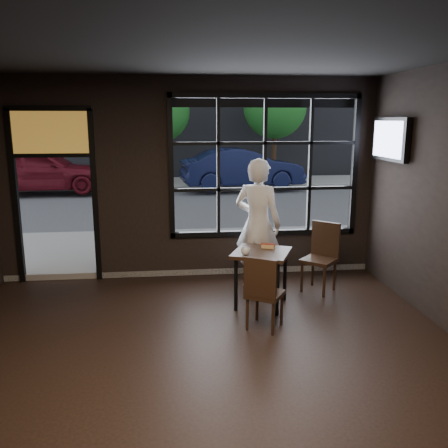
{
  "coord_description": "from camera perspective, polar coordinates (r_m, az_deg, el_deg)",
  "views": [
    {
      "loc": [
        -0.28,
        -4.03,
        2.53
      ],
      "look_at": [
        0.4,
        2.2,
        1.15
      ],
      "focal_mm": 38.0,
      "sensor_mm": 36.0,
      "label": 1
    }
  ],
  "objects": [
    {
      "name": "stained_transom",
      "position": [
        7.75,
        -20.14,
        10.35
      ],
      "size": [
        1.2,
        0.06,
        0.7
      ],
      "primitive_type": "cube",
      "color": "orange",
      "rests_on": "ground"
    },
    {
      "name": "navy_car",
      "position": [
        17.14,
        2.21,
        6.69
      ],
      "size": [
        4.51,
        2.04,
        1.44
      ],
      "primitive_type": "imported",
      "rotation": [
        0.0,
        0.0,
        1.69
      ],
      "color": "black",
      "rests_on": "street_asphalt"
    },
    {
      "name": "tv",
      "position": [
        7.5,
        19.39,
        9.6
      ],
      "size": [
        0.12,
        1.08,
        0.63
      ],
      "primitive_type": "cube",
      "color": "black",
      "rests_on": "wall_right"
    },
    {
      "name": "ceiling",
      "position": [
        4.1,
        -2.42,
        21.95
      ],
      "size": [
        6.0,
        7.0,
        0.02
      ],
      "primitive_type": "cube",
      "color": "black",
      "rests_on": "ground"
    },
    {
      "name": "tree_right",
      "position": [
        19.48,
        6.12,
        13.81
      ],
      "size": [
        2.52,
        2.52,
        4.29
      ],
      "color": "#332114",
      "rests_on": "street_asphalt"
    },
    {
      "name": "man",
      "position": [
        7.17,
        4.08,
        0.01
      ],
      "size": [
        0.86,
        0.77,
        1.99
      ],
      "primitive_type": "imported",
      "rotation": [
        0.0,
        0.0,
        2.62
      ],
      "color": "silver",
      "rests_on": "floor"
    },
    {
      "name": "tree_left",
      "position": [
        18.78,
        -7.84,
        13.23
      ],
      "size": [
        2.35,
        2.35,
        4.02
      ],
      "color": "#332114",
      "rests_on": "street_asphalt"
    },
    {
      "name": "maroon_car",
      "position": [
        17.43,
        -21.09,
        6.09
      ],
      "size": [
        4.48,
        1.91,
        1.51
      ],
      "primitive_type": "imported",
      "rotation": [
        0.0,
        0.0,
        1.6
      ],
      "color": "#5D0D17",
      "rests_on": "street_asphalt"
    },
    {
      "name": "chair_window",
      "position": [
        7.21,
        11.36,
        -4.04
      ],
      "size": [
        0.63,
        0.63,
        1.03
      ],
      "primitive_type": "cube",
      "rotation": [
        0.0,
        0.0,
        -0.75
      ],
      "color": "black",
      "rests_on": "floor"
    },
    {
      "name": "floor",
      "position": [
        4.77,
        -2.04,
        -19.75
      ],
      "size": [
        6.0,
        7.0,
        0.02
      ],
      "primitive_type": "cube",
      "color": "black",
      "rests_on": "ground"
    },
    {
      "name": "chair_near",
      "position": [
        5.89,
        4.96,
        -8.09
      ],
      "size": [
        0.56,
        0.56,
        0.94
      ],
      "primitive_type": "cube",
      "rotation": [
        0.0,
        0.0,
        2.6
      ],
      "color": "black",
      "rests_on": "floor"
    },
    {
      "name": "window_frame",
      "position": [
        7.71,
        4.91,
        6.94
      ],
      "size": [
        3.06,
        0.12,
        2.28
      ],
      "primitive_type": "cube",
      "color": "black",
      "rests_on": "ground"
    },
    {
      "name": "building_across",
      "position": [
        27.48,
        -5.99,
        22.79
      ],
      "size": [
        28.0,
        12.0,
        15.0
      ],
      "primitive_type": "cube",
      "color": "#5B5956",
      "rests_on": "ground"
    },
    {
      "name": "street_asphalt",
      "position": [
        28.15,
        -5.65,
        7.17
      ],
      "size": [
        60.0,
        41.0,
        0.04
      ],
      "primitive_type": "cube",
      "color": "#545456",
      "rests_on": "ground"
    },
    {
      "name": "cafe_table",
      "position": [
        6.6,
        4.49,
        -6.52
      ],
      "size": [
        0.95,
        0.95,
        0.79
      ],
      "primitive_type": "cube",
      "rotation": [
        0.0,
        0.0,
        -0.41
      ],
      "color": "black",
      "rests_on": "floor"
    },
    {
      "name": "cup",
      "position": [
        6.27,
        2.62,
        -3.32
      ],
      "size": [
        0.15,
        0.15,
        0.1
      ],
      "primitive_type": "imported",
      "rotation": [
        0.0,
        0.0,
        -0.2
      ],
      "color": "silver",
      "rests_on": "cafe_table"
    },
    {
      "name": "hotdog",
      "position": [
        6.63,
        5.32,
        -2.66
      ],
      "size": [
        0.22,
        0.15,
        0.06
      ],
      "primitive_type": null,
      "rotation": [
        0.0,
        0.0,
        -0.37
      ],
      "color": "tan",
      "rests_on": "cafe_table"
    }
  ]
}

